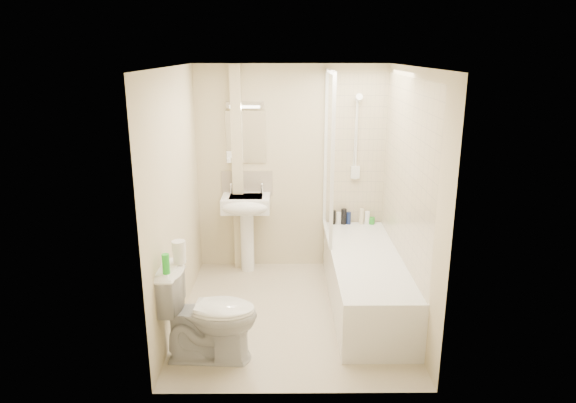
{
  "coord_description": "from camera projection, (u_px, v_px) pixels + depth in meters",
  "views": [
    {
      "loc": [
        -0.08,
        -4.62,
        2.54
      ],
      "look_at": [
        -0.04,
        0.2,
        1.11
      ],
      "focal_mm": 32.0,
      "sensor_mm": 36.0,
      "label": 1
    }
  ],
  "objects": [
    {
      "name": "bottle_cream",
      "position": [
        362.0,
        216.0,
        6.09
      ],
      "size": [
        0.05,
        0.05,
        0.19
      ],
      "primitive_type": "cylinder",
      "color": "beige",
      "rests_on": "bathtub"
    },
    {
      "name": "tile_back",
      "position": [
        356.0,
        150.0,
        5.94
      ],
      "size": [
        0.7,
        0.01,
        1.75
      ],
      "primitive_type": "cube",
      "color": "beige",
      "rests_on": "wall_back"
    },
    {
      "name": "bottle_black_a",
      "position": [
        333.0,
        217.0,
        6.09
      ],
      "size": [
        0.05,
        0.05,
        0.17
      ],
      "primitive_type": "cylinder",
      "color": "black",
      "rests_on": "bathtub"
    },
    {
      "name": "splashback",
      "position": [
        247.0,
        183.0,
        6.05
      ],
      "size": [
        0.6,
        0.02,
        0.3
      ],
      "primitive_type": "cube",
      "color": "beige",
      "rests_on": "wall_back"
    },
    {
      "name": "pipe_boxing",
      "position": [
        238.0,
        170.0,
        5.95
      ],
      "size": [
        0.12,
        0.12,
        2.4
      ],
      "primitive_type": "cube",
      "color": "beige",
      "rests_on": "ground"
    },
    {
      "name": "wall_back",
      "position": [
        291.0,
        169.0,
        6.01
      ],
      "size": [
        2.2,
        0.02,
        2.4
      ],
      "primitive_type": "cube",
      "color": "beige",
      "rests_on": "ground"
    },
    {
      "name": "toilet",
      "position": [
        208.0,
        313.0,
        4.31
      ],
      "size": [
        0.56,
        0.87,
        0.84
      ],
      "primitive_type": "imported",
      "rotation": [
        0.0,
        0.0,
        1.51
      ],
      "color": "white",
      "rests_on": "ground"
    },
    {
      "name": "bottle_blue",
      "position": [
        349.0,
        218.0,
        6.09
      ],
      "size": [
        0.05,
        0.05,
        0.15
      ],
      "primitive_type": "cylinder",
      "color": "navy",
      "rests_on": "bathtub"
    },
    {
      "name": "tile_right",
      "position": [
        406.0,
        171.0,
        4.92
      ],
      "size": [
        0.01,
        2.1,
        1.75
      ],
      "primitive_type": "cube",
      "color": "beige",
      "rests_on": "wall_right"
    },
    {
      "name": "mirror",
      "position": [
        246.0,
        137.0,
        5.89
      ],
      "size": [
        0.46,
        0.01,
        0.6
      ],
      "primitive_type": "cube",
      "color": "white",
      "rests_on": "wall_back"
    },
    {
      "name": "pedestal_sink",
      "position": [
        246.0,
        212.0,
        5.91
      ],
      "size": [
        0.55,
        0.5,
        1.06
      ],
      "color": "white",
      "rests_on": "ground"
    },
    {
      "name": "wall_right",
      "position": [
        410.0,
        199.0,
        4.82
      ],
      "size": [
        0.02,
        2.5,
        2.4
      ],
      "primitive_type": "cube",
      "color": "beige",
      "rests_on": "ground"
    },
    {
      "name": "floor",
      "position": [
        292.0,
        313.0,
        5.15
      ],
      "size": [
        2.5,
        2.5,
        0.0
      ],
      "primitive_type": "plane",
      "color": "beige",
      "rests_on": "ground"
    },
    {
      "name": "shower_fixture",
      "position": [
        356.0,
        141.0,
        5.86
      ],
      "size": [
        0.1,
        0.16,
        0.99
      ],
      "color": "white",
      "rests_on": "wall_back"
    },
    {
      "name": "green_bottle",
      "position": [
        166.0,
        264.0,
        4.05
      ],
      "size": [
        0.06,
        0.06,
        0.16
      ],
      "primitive_type": "cylinder",
      "color": "green",
      "rests_on": "toilet"
    },
    {
      "name": "wall_left",
      "position": [
        176.0,
        199.0,
        4.8
      ],
      "size": [
        0.02,
        2.5,
        2.4
      ],
      "primitive_type": "cube",
      "color": "beige",
      "rests_on": "ground"
    },
    {
      "name": "bottle_black_b",
      "position": [
        344.0,
        216.0,
        6.09
      ],
      "size": [
        0.07,
        0.07,
        0.19
      ],
      "primitive_type": "cylinder",
      "color": "black",
      "rests_on": "bathtub"
    },
    {
      "name": "bottle_white_b",
      "position": [
        367.0,
        218.0,
        6.09
      ],
      "size": [
        0.06,
        0.06,
        0.15
      ],
      "primitive_type": "cylinder",
      "color": "white",
      "rests_on": "bathtub"
    },
    {
      "name": "bathtub",
      "position": [
        365.0,
        279.0,
        5.24
      ],
      "size": [
        0.7,
        2.1,
        0.55
      ],
      "color": "white",
      "rests_on": "ground"
    },
    {
      "name": "bottle_green",
      "position": [
        372.0,
        221.0,
        6.1
      ],
      "size": [
        0.07,
        0.07,
        0.08
      ],
      "primitive_type": "cylinder",
      "color": "green",
      "rests_on": "bathtub"
    },
    {
      "name": "toilet_roll_lower",
      "position": [
        179.0,
        257.0,
        4.26
      ],
      "size": [
        0.11,
        0.11,
        0.11
      ],
      "primitive_type": "cylinder",
      "color": "white",
      "rests_on": "toilet"
    },
    {
      "name": "strip_light",
      "position": [
        245.0,
        105.0,
        5.76
      ],
      "size": [
        0.42,
        0.07,
        0.07
      ],
      "primitive_type": "cube",
      "color": "silver",
      "rests_on": "wall_back"
    },
    {
      "name": "bottle_white_a",
      "position": [
        339.0,
        218.0,
        6.09
      ],
      "size": [
        0.06,
        0.06,
        0.15
      ],
      "primitive_type": "cylinder",
      "color": "silver",
      "rests_on": "bathtub"
    },
    {
      "name": "toilet_roll_upper",
      "position": [
        179.0,
        246.0,
        4.2
      ],
      "size": [
        0.11,
        0.11,
        0.09
      ],
      "primitive_type": "cylinder",
      "color": "white",
      "rests_on": "toilet_roll_lower"
    },
    {
      "name": "shower_screen",
      "position": [
        329.0,
        156.0,
        5.51
      ],
      "size": [
        0.04,
        0.92,
        1.8
      ],
      "color": "white",
      "rests_on": "bathtub"
    },
    {
      "name": "ceiling",
      "position": [
        293.0,
        67.0,
        4.47
      ],
      "size": [
        2.2,
        2.5,
        0.02
      ],
      "primitive_type": "cube",
      "color": "white",
      "rests_on": "wall_back"
    }
  ]
}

